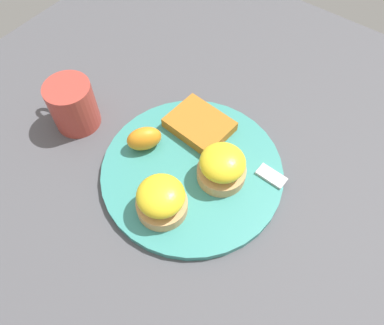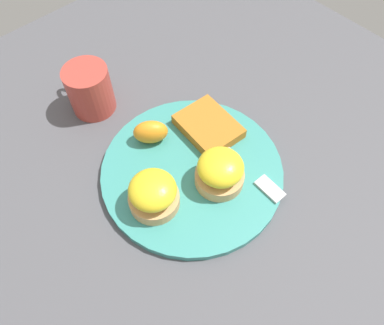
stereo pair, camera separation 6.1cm
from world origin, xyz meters
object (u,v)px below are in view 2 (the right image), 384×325
object	(u,v)px
hashbrown_patty	(208,126)
fork	(236,158)
sandwich_benedict_right	(220,171)
cup	(89,89)
sandwich_benedict_left	(153,194)
orange_wedge	(151,132)

from	to	relation	value
hashbrown_patty	fork	xyz separation A→B (m)	(-0.08, 0.01, -0.01)
sandwich_benedict_right	cup	size ratio (longest dim) A/B	0.72
sandwich_benedict_left	hashbrown_patty	distance (m)	0.17
sandwich_benedict_left	hashbrown_patty	world-z (taller)	sandwich_benedict_left
sandwich_benedict_left	sandwich_benedict_right	distance (m)	0.11
hashbrown_patty	sandwich_benedict_left	bearing A→B (deg)	106.33
orange_wedge	hashbrown_patty	bearing A→B (deg)	-120.31
sandwich_benedict_right	orange_wedge	bearing A→B (deg)	11.50
hashbrown_patty	fork	world-z (taller)	hashbrown_patty
orange_wedge	fork	distance (m)	0.15
sandwich_benedict_left	cup	distance (m)	0.25
orange_wedge	sandwich_benedict_left	bearing A→B (deg)	143.11
sandwich_benedict_left	cup	size ratio (longest dim) A/B	0.72
orange_wedge	cup	size ratio (longest dim) A/B	0.53
sandwich_benedict_left	sandwich_benedict_right	world-z (taller)	same
sandwich_benedict_left	fork	distance (m)	0.16
fork	orange_wedge	bearing A→B (deg)	32.16
sandwich_benedict_right	hashbrown_patty	bearing A→B (deg)	-34.26
cup	hashbrown_patty	bearing A→B (deg)	-150.01
sandwich_benedict_right	hashbrown_patty	world-z (taller)	sandwich_benedict_right
sandwich_benedict_right	cup	world-z (taller)	cup
sandwich_benedict_right	fork	distance (m)	0.06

